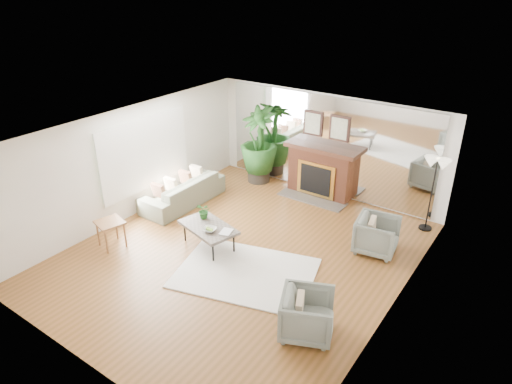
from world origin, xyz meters
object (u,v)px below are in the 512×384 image
Objects in this scene: armchair_back at (377,235)px; sofa at (183,191)px; floor_lamp at (436,169)px; armchair_front at (307,315)px; side_table at (110,226)px; fireplace at (320,170)px; coffee_table at (208,228)px; potted_ficus at (259,143)px.

sofa is at bearing 89.08° from armchair_back.
floor_lamp is (5.15, 2.12, 1.08)m from sofa.
side_table is (-4.46, -0.07, 0.11)m from armchair_front.
fireplace is at bearing 62.80° from side_table.
armchair_front reaches higher than coffee_table.
armchair_back is at bearing -37.16° from fireplace.
side_table is 6.70m from floor_lamp.
armchair_back reaches higher than armchair_front.
armchair_back is (2.13, -1.62, -0.29)m from fireplace.
coffee_table is (-0.69, -3.40, -0.22)m from fireplace.
armchair_front is at bearing -20.01° from coffee_table.
coffee_table is 3.46m from potted_ficus.
sofa is 5.07m from armchair_front.
armchair_back is at bearing -23.34° from armchair_front.
armchair_front is at bearing -48.00° from potted_ficus.
sofa is (-2.45, -2.27, -0.34)m from fireplace.
potted_ficus reaches higher than armchair_front.
coffee_table is at bearing 113.15° from armchair_back.
potted_ficus is at bearing 60.14° from armchair_back.
sofa is 4.63m from armchair_back.
floor_lamp is (2.70, -0.16, 0.74)m from fireplace.
sofa is at bearing 41.36° from armchair_front.
floor_lamp is (5.02, 4.35, 0.93)m from side_table.
armchair_front is at bearing -97.46° from floor_lamp.
floor_lamp is (0.57, 1.46, 1.04)m from armchair_back.
armchair_back is 4.17m from potted_ficus.
armchair_front is at bearing 171.05° from armchair_back.
fireplace is at bearing 43.77° from armchair_back.
sofa reaches higher than side_table.
armchair_back is 1.01× the size of armchair_front.
armchair_front is at bearing -64.22° from fireplace.
armchair_front is (2.14, -4.43, -0.30)m from fireplace.
potted_ficus is at bearing 180.00° from floor_lamp.
armchair_back is at bearing 98.12° from sofa.
sofa is 2.72× the size of armchair_back.
potted_ficus is at bearing 107.37° from coffee_table.
sofa is at bearing -157.67° from floor_lamp.
floor_lamp is at bearing 112.30° from sofa.
armchair_back is 0.40× the size of potted_ficus.
side_table is (-2.32, -4.51, -0.18)m from fireplace.
fireplace is 2.69m from armchair_back.
coffee_table is 2.21× the size of side_table.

